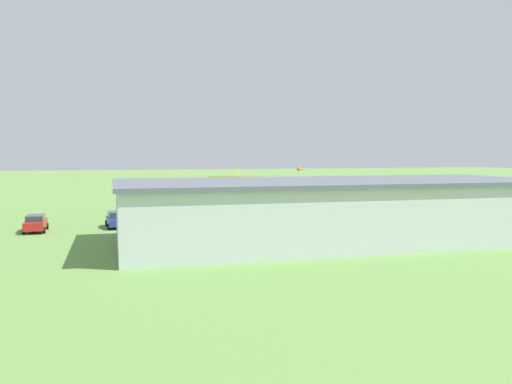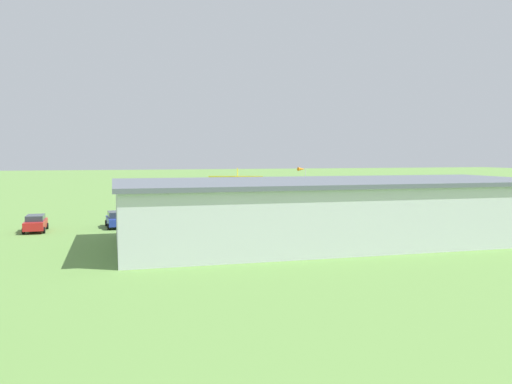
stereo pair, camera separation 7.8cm
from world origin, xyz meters
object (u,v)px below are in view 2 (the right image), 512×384
object	(u,v)px
car_red	(36,223)
hangar	(335,210)
person_beside_truck	(127,212)
person_by_parked_cars	(153,216)
car_yellow	(406,208)
person_near_hangar_door	(415,205)
car_blue	(116,219)
person_at_fence_line	(427,207)
biplane	(236,182)
windsock	(302,171)

from	to	relation	value
car_red	hangar	bearing A→B (deg)	153.56
hangar	person_beside_truck	size ratio (longest dim) A/B	21.77
car_red	person_by_parked_cars	size ratio (longest dim) A/B	2.64
car_yellow	person_near_hangar_door	xyz separation A→B (m)	(-3.64, -3.70, -0.02)
car_red	person_near_hangar_door	size ratio (longest dim) A/B	2.78
car_blue	person_near_hangar_door	xyz separation A→B (m)	(-39.02, -5.31, -0.03)
car_blue	person_at_fence_line	bearing A→B (deg)	-176.72
person_near_hangar_door	car_yellow	bearing A→B (deg)	45.53
car_red	person_at_fence_line	bearing A→B (deg)	-176.14
car_yellow	car_blue	size ratio (longest dim) A/B	1.02
hangar	car_yellow	distance (m)	23.04
person_near_hangar_door	person_beside_truck	bearing A→B (deg)	-1.32
biplane	person_beside_truck	distance (m)	20.32
car_yellow	person_beside_truck	world-z (taller)	person_beside_truck
car_yellow	windsock	distance (m)	21.81
car_yellow	car_red	distance (m)	43.22
windsock	person_beside_truck	bearing A→B (deg)	29.79
person_beside_truck	windsock	bearing A→B (deg)	-150.21
car_blue	car_red	size ratio (longest dim) A/B	0.99
hangar	person_at_fence_line	size ratio (longest dim) A/B	22.12
car_blue	person_by_parked_cars	bearing A→B (deg)	-155.96
person_at_fence_line	biplane	bearing A→B (deg)	-36.90
person_beside_truck	person_by_parked_cars	world-z (taller)	person_by_parked_cars
car_blue	person_at_fence_line	xyz separation A→B (m)	(-38.82, -2.23, -0.00)
person_at_fence_line	person_by_parked_cars	bearing A→B (deg)	0.81
car_yellow	person_beside_truck	bearing A→B (deg)	-7.64
biplane	person_by_parked_cars	bearing A→B (deg)	50.85
person_at_fence_line	car_blue	bearing A→B (deg)	3.28
car_yellow	car_blue	world-z (taller)	car_blue
windsock	person_by_parked_cars	bearing A→B (deg)	38.91
person_beside_truck	person_near_hangar_door	size ratio (longest dim) A/B	1.05
hangar	person_at_fence_line	distance (m)	26.04
car_yellow	person_by_parked_cars	world-z (taller)	person_by_parked_cars
car_yellow	car_red	world-z (taller)	car_yellow
biplane	person_by_parked_cars	world-z (taller)	biplane
hangar	person_at_fence_line	world-z (taller)	hangar
biplane	person_at_fence_line	bearing A→B (deg)	143.10
person_beside_truck	person_at_fence_line	size ratio (longest dim) A/B	1.02
car_red	windsock	bearing A→B (deg)	-148.03
biplane	car_red	size ratio (longest dim) A/B	1.75
hangar	person_near_hangar_door	size ratio (longest dim) A/B	22.79
person_beside_truck	windsock	size ratio (longest dim) A/B	0.31
car_blue	person_near_hangar_door	bearing A→B (deg)	-172.24
hangar	person_by_parked_cars	size ratio (longest dim) A/B	21.64
car_blue	person_beside_truck	bearing A→B (deg)	-102.00
person_at_fence_line	person_by_parked_cars	xyz separation A→B (m)	(34.93, 0.49, 0.02)
car_red	biplane	bearing A→B (deg)	-142.59
hangar	car_red	xyz separation A→B (m)	(26.29, -13.07, -1.85)
car_red	windsock	distance (m)	43.66
car_blue	person_beside_truck	size ratio (longest dim) A/B	2.62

